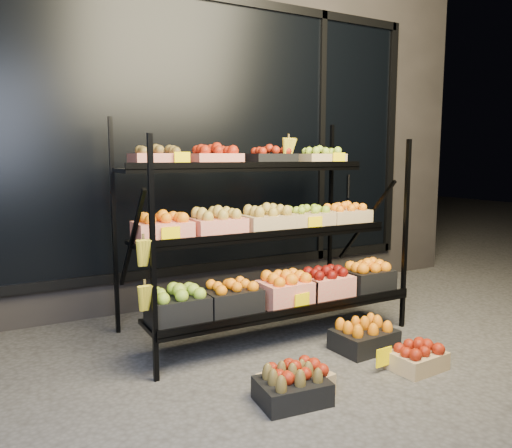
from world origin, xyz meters
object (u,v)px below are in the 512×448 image
floor_crate_left (296,380)px  floor_crate_midleft (292,387)px  display_rack (265,233)px  floor_crate_midright (417,357)px

floor_crate_left → floor_crate_midleft: bearing=-144.0°
display_rack → floor_crate_left: size_ratio=5.34×
floor_crate_left → floor_crate_midright: 0.89m
floor_crate_midleft → floor_crate_midright: 0.95m
display_rack → floor_crate_left: (-0.36, -0.99, -0.70)m
floor_crate_left → floor_crate_midright: (0.88, -0.08, -0.01)m
floor_crate_left → floor_crate_midleft: 0.09m
display_rack → floor_crate_midright: 1.38m
floor_crate_midleft → floor_crate_midright: size_ratio=1.16×
display_rack → floor_crate_midleft: 1.33m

